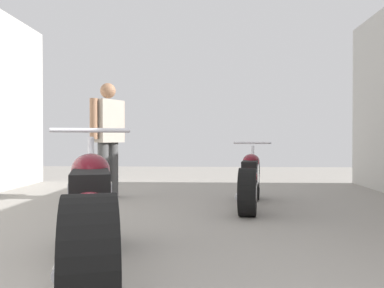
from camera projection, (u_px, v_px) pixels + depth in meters
The scene contains 4 objects.
ground_plane at pixel (180, 221), 4.35m from camera, with size 16.98×16.98×0.00m, color gray.
motorcycle_maroon_cruiser at pixel (90, 217), 2.51m from camera, with size 0.94×2.13×1.01m.
motorcycle_black_naked at pixel (250, 180), 5.21m from camera, with size 0.60×1.88×0.87m.
mechanic_in_blue at pixel (108, 133), 6.05m from camera, with size 0.46×0.68×1.79m.
Camera 1 is at (0.35, -0.79, 0.92)m, focal length 36.39 mm.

